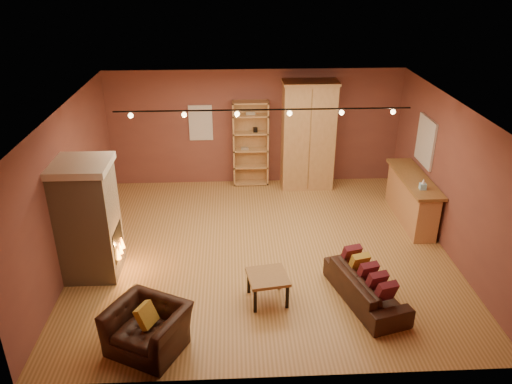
{
  "coord_description": "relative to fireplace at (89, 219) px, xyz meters",
  "views": [
    {
      "loc": [
        -0.55,
        -8.24,
        5.15
      ],
      "look_at": [
        -0.13,
        0.2,
        1.13
      ],
      "focal_mm": 35.0,
      "sensor_mm": 36.0,
      "label": 1
    }
  ],
  "objects": [
    {
      "name": "coffee_table",
      "position": [
        3.01,
        -0.97,
        -0.65
      ],
      "size": [
        0.72,
        0.72,
        0.48
      ],
      "rotation": [
        0.0,
        0.0,
        0.16
      ],
      "color": "olive",
      "rests_on": "floor"
    },
    {
      "name": "bar_counter",
      "position": [
        6.24,
        1.63,
        -0.55
      ],
      "size": [
        0.57,
        2.1,
        1.01
      ],
      "color": "tan",
      "rests_on": "floor"
    },
    {
      "name": "back_window",
      "position": [
        1.74,
        3.83,
        0.49
      ],
      "size": [
        0.56,
        0.04,
        0.86
      ],
      "primitive_type": "cube",
      "color": "silver",
      "rests_on": "back_wall"
    },
    {
      "name": "left_wall",
      "position": [
        -0.46,
        0.6,
        0.34
      ],
      "size": [
        0.02,
        6.5,
        2.8
      ],
      "primitive_type": "cube",
      "color": "brown",
      "rests_on": "floor"
    },
    {
      "name": "back_wall",
      "position": [
        3.04,
        3.85,
        0.34
      ],
      "size": [
        7.0,
        0.02,
        2.8
      ],
      "primitive_type": "cube",
      "color": "brown",
      "rests_on": "floor"
    },
    {
      "name": "floor",
      "position": [
        3.04,
        0.6,
        -1.06
      ],
      "size": [
        7.0,
        7.0,
        0.0
      ],
      "primitive_type": "plane",
      "color": "olive",
      "rests_on": "ground"
    },
    {
      "name": "fireplace",
      "position": [
        0.0,
        0.0,
        0.0
      ],
      "size": [
        1.01,
        0.98,
        2.12
      ],
      "color": "tan",
      "rests_on": "floor"
    },
    {
      "name": "armoire",
      "position": [
        4.28,
        3.52,
        0.24
      ],
      "size": [
        1.27,
        0.72,
        2.59
      ],
      "color": "tan",
      "rests_on": "floor"
    },
    {
      "name": "armchair",
      "position": [
        1.23,
        -1.98,
        -0.6
      ],
      "size": [
        1.24,
        1.08,
        0.91
      ],
      "rotation": [
        0.0,
        0.0,
        -0.48
      ],
      "color": "black",
      "rests_on": "floor"
    },
    {
      "name": "right_wall",
      "position": [
        6.54,
        0.6,
        0.34
      ],
      "size": [
        0.02,
        6.5,
        2.8
      ],
      "primitive_type": "cube",
      "color": "brown",
      "rests_on": "floor"
    },
    {
      "name": "track_rail",
      "position": [
        3.04,
        0.8,
        1.63
      ],
      "size": [
        5.2,
        0.09,
        0.13
      ],
      "color": "black",
      "rests_on": "ceiling"
    },
    {
      "name": "bookcase",
      "position": [
        2.92,
        3.74,
        0.0
      ],
      "size": [
        0.86,
        0.33,
        2.09
      ],
      "color": "tan",
      "rests_on": "floor"
    },
    {
      "name": "right_window",
      "position": [
        6.51,
        2.0,
        0.59
      ],
      "size": [
        0.05,
        0.9,
        1.0
      ],
      "primitive_type": "cube",
      "color": "silver",
      "rests_on": "right_wall"
    },
    {
      "name": "tissue_box",
      "position": [
        6.19,
        1.04,
        0.04
      ],
      "size": [
        0.12,
        0.12,
        0.22
      ],
      "rotation": [
        0.0,
        0.0,
        -0.04
      ],
      "color": "#91CDE8",
      "rests_on": "bar_counter"
    },
    {
      "name": "loveseat",
      "position": [
        4.62,
        -1.05,
        -0.7
      ],
      "size": [
        0.97,
        1.83,
        0.74
      ],
      "rotation": [
        0.0,
        0.0,
        1.84
      ],
      "color": "black",
      "rests_on": "floor"
    },
    {
      "name": "ceiling",
      "position": [
        3.04,
        0.6,
        1.74
      ],
      "size": [
        7.0,
        7.0,
        0.0
      ],
      "primitive_type": "plane",
      "rotation": [
        3.14,
        0.0,
        0.0
      ],
      "color": "brown",
      "rests_on": "back_wall"
    }
  ]
}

